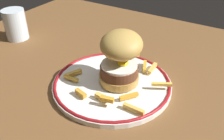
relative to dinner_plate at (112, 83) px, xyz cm
name	(u,v)px	position (x,y,z in cm)	size (l,w,h in cm)	color
ground_plane	(103,104)	(0.57, -4.81, -2.84)	(116.26, 107.49, 4.00)	brown
dinner_plate	(112,83)	(0.00, 0.00, 0.00)	(28.25, 28.25, 1.60)	white
burger	(120,57)	(1.38, 1.37, 6.96)	(12.70, 13.17, 12.76)	#B3853E
fries_pile	(119,82)	(2.13, -0.39, 1.41)	(23.90, 21.87, 1.91)	gold
water_glass	(16,27)	(-40.07, 6.05, 3.24)	(7.01, 7.01, 9.62)	silver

